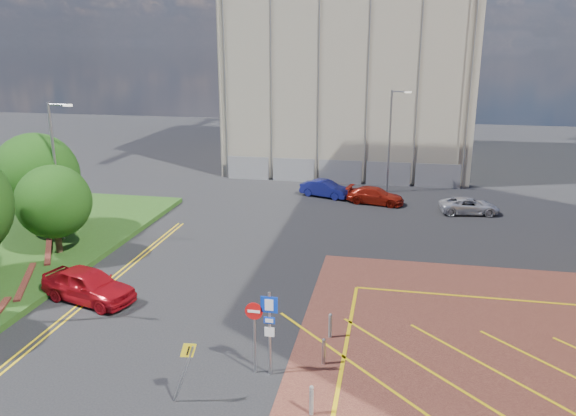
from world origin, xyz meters
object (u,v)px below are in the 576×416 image
(tree_d, at_px, (36,175))
(car_blue_back, at_px, (325,189))
(lamp_left_far, at_px, (57,167))
(lamp_back, at_px, (391,138))
(car_red_left, at_px, (88,285))
(car_red_back, at_px, (375,196))
(tree_c, at_px, (54,202))
(warning_sign, at_px, (185,365))
(sign_cluster, at_px, (264,325))
(car_silver_back, at_px, (469,206))

(tree_d, xyz_separation_m, car_blue_back, (15.84, 12.49, -3.23))
(lamp_left_far, bearing_deg, lamp_back, 40.86)
(lamp_left_far, relative_size, car_blue_back, 2.06)
(tree_d, xyz_separation_m, lamp_left_far, (2.08, -1.00, 0.79))
(car_red_left, distance_m, car_red_back, 22.59)
(tree_c, relative_size, warning_sign, 2.19)
(lamp_left_far, height_order, car_blue_back, lamp_left_far)
(sign_cluster, height_order, car_red_back, sign_cluster)
(lamp_left_far, height_order, warning_sign, lamp_left_far)
(car_blue_back, bearing_deg, tree_d, 147.48)
(car_blue_back, relative_size, car_silver_back, 0.96)
(sign_cluster, relative_size, car_silver_back, 0.79)
(tree_d, bearing_deg, lamp_back, 36.09)
(lamp_left_far, bearing_deg, car_silver_back, 24.40)
(lamp_left_far, height_order, lamp_back, lamp_left_far)
(tree_c, distance_m, car_blue_back, 20.28)
(tree_c, bearing_deg, tree_d, 135.00)
(warning_sign, bearing_deg, car_silver_back, 64.48)
(tree_c, bearing_deg, warning_sign, -43.74)
(lamp_back, relative_size, warning_sign, 3.58)
(warning_sign, bearing_deg, car_red_left, 138.09)
(lamp_back, height_order, car_blue_back, lamp_back)
(warning_sign, xyz_separation_m, car_silver_back, (11.53, 24.15, -0.86))
(lamp_back, height_order, warning_sign, lamp_back)
(sign_cluster, bearing_deg, tree_d, 144.42)
(tree_c, xyz_separation_m, lamp_back, (17.58, 18.00, 1.17))
(car_red_left, bearing_deg, warning_sign, -115.95)
(warning_sign, relative_size, car_red_back, 0.53)
(sign_cluster, xyz_separation_m, car_red_back, (2.93, 23.28, -1.34))
(tree_d, height_order, sign_cluster, tree_d)
(car_red_left, relative_size, car_silver_back, 1.14)
(car_silver_back, bearing_deg, tree_c, 111.22)
(tree_c, distance_m, car_red_left, 6.96)
(tree_c, xyz_separation_m, car_silver_back, (23.23, 12.95, -2.63))
(tree_d, relative_size, lamp_left_far, 0.76)
(warning_sign, bearing_deg, lamp_back, 78.62)
(lamp_left_far, relative_size, car_red_left, 1.73)
(warning_sign, height_order, car_red_back, warning_sign)
(warning_sign, distance_m, car_red_back, 25.96)
(lamp_left_far, xyz_separation_m, lamp_back, (18.50, 16.00, -0.30))
(tree_d, xyz_separation_m, warning_sign, (14.70, -14.20, -2.44))
(lamp_back, bearing_deg, tree_c, -134.32)
(lamp_back, height_order, car_red_back, lamp_back)
(warning_sign, bearing_deg, car_red_back, 78.85)
(tree_d, height_order, car_red_left, tree_d)
(tree_c, height_order, car_blue_back, tree_c)
(tree_d, bearing_deg, car_red_left, -45.88)
(tree_d, relative_size, car_blue_back, 1.56)
(tree_d, height_order, car_blue_back, tree_d)
(tree_c, bearing_deg, sign_cluster, -33.16)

